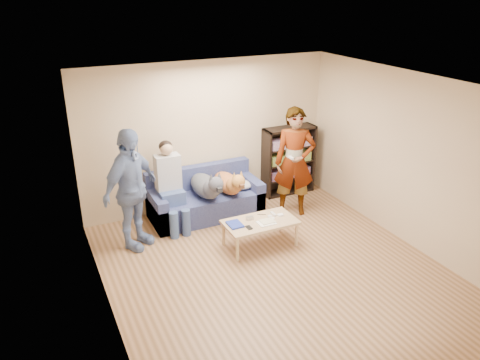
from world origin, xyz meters
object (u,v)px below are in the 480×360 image
camera_silver (250,218)px  sofa (205,200)px  dog_gray (207,186)px  dog_tan (229,183)px  bookshelf (288,159)px  person_standing_right (295,162)px  person_seated (170,183)px  person_standing_left (131,190)px  coffee_table (260,224)px  notebook_blue (235,224)px

camera_silver → sofa: bearing=101.9°
dog_gray → dog_tan: (0.40, -0.01, -0.02)m
sofa → bookshelf: 1.86m
person_standing_right → person_seated: (-2.07, 0.44, -0.17)m
person_standing_left → coffee_table: bearing=-62.4°
person_standing_right → bookshelf: person_standing_right is taller
person_seated → person_standing_right: bearing=-12.0°
dog_gray → coffee_table: bearing=-70.1°
camera_silver → dog_gray: bearing=106.0°
dog_gray → coffee_table: dog_gray is taller
person_standing_left → sofa: size_ratio=0.98×
dog_gray → coffee_table: size_ratio=1.13×
coffee_table → bookshelf: size_ratio=0.85×
person_standing_left → camera_silver: size_ratio=16.98×
person_standing_left → bookshelf: person_standing_left is taller
person_seated → bookshelf: size_ratio=1.13×
bookshelf → coffee_table: bearing=-132.1°
person_seated → dog_gray: 0.62m
person_seated → dog_tan: person_seated is taller
camera_silver → bookshelf: bookshelf is taller
dog_tan → camera_silver: bearing=-96.5°
bookshelf → person_seated: bearing=-171.6°
camera_silver → dog_tan: dog_tan is taller
sofa → person_seated: size_ratio=1.29×
dog_gray → person_standing_left: bearing=-166.8°
sofa → notebook_blue: bearing=-91.0°
camera_silver → coffee_table: (0.12, -0.12, -0.07)m
person_standing_right → sofa: person_standing_right is taller
camera_silver → coffee_table: 0.18m
notebook_blue → coffee_table: notebook_blue is taller
dog_gray → dog_tan: bearing=-0.7°
coffee_table → person_seated: bearing=129.8°
person_standing_right → dog_tan: size_ratio=1.65×
person_standing_left → camera_silver: person_standing_left is taller
notebook_blue → camera_silver: 0.29m
person_standing_right → camera_silver: size_ratio=17.13×
person_standing_left → sofa: person_standing_left is taller
bookshelf → person_standing_left: bearing=-166.6°
camera_silver → dog_gray: dog_gray is taller
dog_tan → notebook_blue: bearing=-110.1°
sofa → coffee_table: sofa is taller
sofa → person_standing_right: bearing=-21.5°
person_standing_left → person_seated: person_standing_left is taller
person_standing_left → person_seated: size_ratio=1.27×
person_standing_left → dog_gray: bearing=-23.7°
notebook_blue → sofa: (0.02, 1.29, -0.15)m
dog_tan → coffee_table: 1.15m
person_standing_left → dog_gray: size_ratio=1.50×
sofa → dog_tan: 0.54m
camera_silver → sofa: 1.26m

